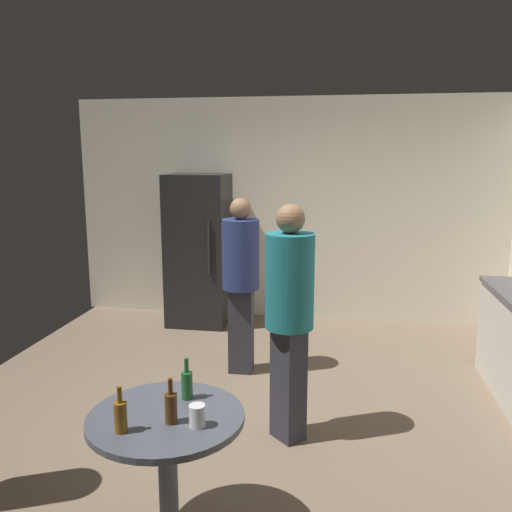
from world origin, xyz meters
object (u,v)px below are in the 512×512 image
plastic_cup_white (198,416)px  person_in_navy_shirt (241,273)px  person_in_teal_shirt (289,305)px  refrigerator (199,250)px  beer_bottle_brown (171,407)px  foreground_table (167,434)px  beer_bottle_amber (121,416)px  beer_bottle_green (187,384)px

plastic_cup_white → person_in_navy_shirt: bearing=95.9°
plastic_cup_white → person_in_teal_shirt: bearing=75.8°
plastic_cup_white → person_in_teal_shirt: person_in_teal_shirt is taller
refrigerator → person_in_navy_shirt: refrigerator is taller
refrigerator → beer_bottle_brown: bearing=-76.6°
foreground_table → beer_bottle_amber: beer_bottle_amber is taller
foreground_table → beer_bottle_green: beer_bottle_green is taller
person_in_navy_shirt → person_in_teal_shirt: bearing=26.0°
plastic_cup_white → person_in_teal_shirt: 1.31m
foreground_table → beer_bottle_amber: 0.31m
beer_bottle_brown → foreground_table: bearing=126.4°
refrigerator → foreground_table: (0.84, -3.67, -0.27)m
foreground_table → beer_bottle_brown: beer_bottle_brown is taller
beer_bottle_green → plastic_cup_white: bearing=-63.9°
beer_bottle_brown → beer_bottle_amber: bearing=-149.3°
beer_bottle_green → person_in_teal_shirt: bearing=65.0°
beer_bottle_amber → person_in_navy_shirt: person_in_navy_shirt is taller
foreground_table → beer_bottle_brown: (0.05, -0.07, 0.19)m
plastic_cup_white → person_in_navy_shirt: 2.39m
beer_bottle_brown → person_in_teal_shirt: size_ratio=0.13×
refrigerator → beer_bottle_brown: size_ratio=7.83×
foreground_table → refrigerator: bearing=102.9°
beer_bottle_green → plastic_cup_white: size_ratio=2.09×
beer_bottle_brown → beer_bottle_green: same height
beer_bottle_amber → beer_bottle_brown: size_ratio=1.00×
foreground_table → plastic_cup_white: plastic_cup_white is taller
person_in_navy_shirt → person_in_teal_shirt: 1.25m
beer_bottle_amber → beer_bottle_green: same height
beer_bottle_green → plastic_cup_white: (0.14, -0.28, -0.03)m
beer_bottle_brown → beer_bottle_green: size_ratio=1.00×
refrigerator → person_in_navy_shirt: 1.60m
person_in_navy_shirt → plastic_cup_white: bearing=5.2°
refrigerator → person_in_teal_shirt: 2.85m
person_in_navy_shirt → foreground_table: bearing=0.7°
plastic_cup_white → beer_bottle_brown: bearing=174.1°
person_in_navy_shirt → beer_bottle_amber: bearing=-3.0°
beer_bottle_green → beer_bottle_brown: bearing=-90.2°
beer_bottle_amber → beer_bottle_green: bearing=61.8°
person_in_navy_shirt → person_in_teal_shirt: size_ratio=0.97×
foreground_table → person_in_navy_shirt: person_in_navy_shirt is taller
refrigerator → foreground_table: size_ratio=2.25×
beer_bottle_green → beer_bottle_amber: bearing=-118.2°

